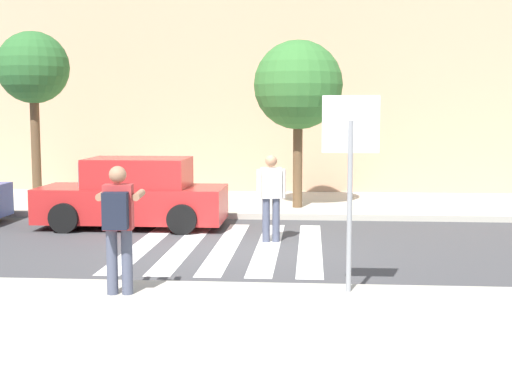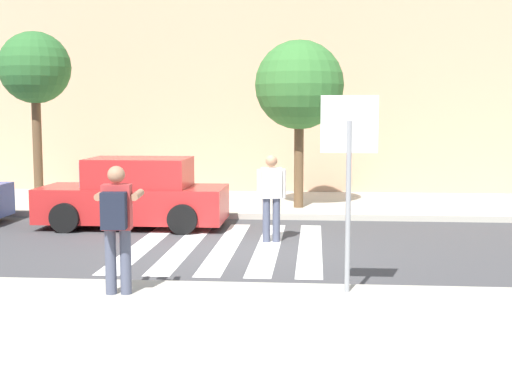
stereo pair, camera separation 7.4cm
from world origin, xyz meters
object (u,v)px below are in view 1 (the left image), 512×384
Objects in this scene: pedestrian_crossing at (271,193)px; street_tree_center at (298,86)px; photographer_with_backpack at (118,219)px; parked_car_red at (134,195)px; street_tree_west at (33,69)px; stop_sign at (350,150)px.

street_tree_center reaches higher than pedestrian_crossing.
photographer_with_backpack is 6.49m from parked_car_red.
pedestrian_crossing is 0.41× the size of street_tree_center.
pedestrian_crossing is 8.22m from street_tree_west.
street_tree_center is at bearing 35.45° from parked_car_red.
street_tree_west is (-3.31, 2.76, 2.93)m from parked_car_red.
pedestrian_crossing is at bearing -96.07° from street_tree_center.
stop_sign is 1.54× the size of pedestrian_crossing.
stop_sign is 11.74m from street_tree_west.
street_tree_center is (0.44, 4.13, 2.23)m from pedestrian_crossing.
photographer_with_backpack is 1.00× the size of pedestrian_crossing.
street_tree_west is at bearing 178.23° from street_tree_center.
photographer_with_backpack is 0.38× the size of street_tree_west.
street_tree_west is 1.07× the size of street_tree_center.
pedestrian_crossing is 0.38× the size of street_tree_west.
parked_car_red is at bearing -144.55° from street_tree_center.
pedestrian_crossing is 0.42× the size of parked_car_red.
photographer_with_backpack is at bearing -103.91° from street_tree_center.
stop_sign is 0.63× the size of street_tree_center.
pedestrian_crossing reaches higher than parked_car_red.
photographer_with_backpack is (-3.06, -0.42, -0.90)m from stop_sign.
pedestrian_crossing is at bearing 69.65° from photographer_with_backpack.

